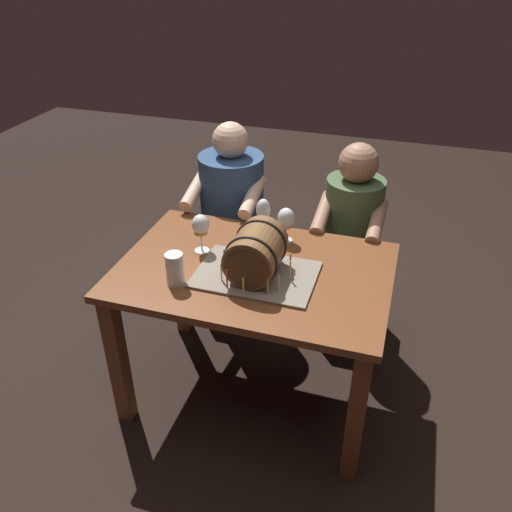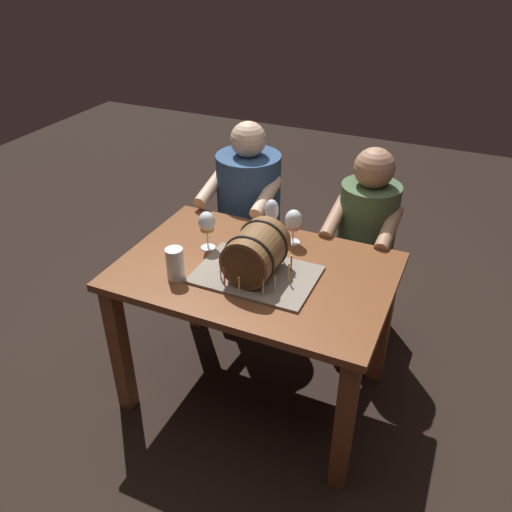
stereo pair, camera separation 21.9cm
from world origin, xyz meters
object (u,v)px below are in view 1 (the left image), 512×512
(dining_table, at_px, (254,292))
(wine_glass_empty, at_px, (263,211))
(barrel_cake, at_px, (256,255))
(wine_glass_amber, at_px, (201,226))
(person_seated_left, at_px, (233,228))
(beer_pint, at_px, (175,270))
(person_seated_right, at_px, (349,253))
(wine_glass_rose, at_px, (286,219))

(dining_table, relative_size, wine_glass_empty, 5.99)
(barrel_cake, height_order, wine_glass_amber, barrel_cake)
(wine_glass_empty, relative_size, person_seated_left, 0.17)
(barrel_cake, distance_m, beer_pint, 0.34)
(wine_glass_amber, relative_size, wine_glass_empty, 0.94)
(wine_glass_amber, height_order, person_seated_left, person_seated_left)
(person_seated_right, bearing_deg, wine_glass_empty, -135.14)
(wine_glass_amber, distance_m, wine_glass_rose, 0.40)
(dining_table, xyz_separation_m, wine_glass_rose, (0.07, 0.27, 0.24))
(wine_glass_empty, bearing_deg, wine_glass_amber, -137.31)
(wine_glass_amber, height_order, wine_glass_empty, wine_glass_empty)
(barrel_cake, distance_m, person_seated_left, 0.85)
(dining_table, xyz_separation_m, beer_pint, (-0.28, -0.21, 0.19))
(wine_glass_amber, xyz_separation_m, person_seated_right, (0.61, 0.59, -0.38))
(wine_glass_rose, xyz_separation_m, wine_glass_empty, (-0.11, 0.01, 0.02))
(wine_glass_amber, relative_size, wine_glass_rose, 1.09)
(dining_table, bearing_deg, person_seated_left, 117.17)
(wine_glass_amber, bearing_deg, person_seated_left, 96.31)
(dining_table, bearing_deg, wine_glass_amber, 166.17)
(dining_table, distance_m, wine_glass_rose, 0.37)
(wine_glass_rose, height_order, wine_glass_empty, wine_glass_empty)
(wine_glass_rose, xyz_separation_m, person_seated_right, (0.27, 0.38, -0.36))
(dining_table, distance_m, person_seated_right, 0.75)
(wine_glass_empty, xyz_separation_m, person_seated_right, (0.38, 0.38, -0.38))
(person_seated_left, bearing_deg, wine_glass_amber, -83.69)
(dining_table, bearing_deg, wine_glass_rose, 75.43)
(wine_glass_empty, bearing_deg, dining_table, -81.45)
(barrel_cake, relative_size, beer_pint, 3.56)
(wine_glass_amber, xyz_separation_m, person_seated_left, (-0.07, 0.59, -0.33))
(beer_pint, bearing_deg, wine_glass_rose, 54.02)
(wine_glass_amber, distance_m, beer_pint, 0.28)
(wine_glass_amber, distance_m, person_seated_right, 0.93)
(wine_glass_empty, bearing_deg, beer_pint, -115.82)
(beer_pint, height_order, person_seated_right, person_seated_right)
(wine_glass_empty, distance_m, person_seated_left, 0.59)
(wine_glass_rose, relative_size, person_seated_left, 0.15)
(barrel_cake, bearing_deg, beer_pint, -153.22)
(person_seated_left, bearing_deg, dining_table, -62.83)
(barrel_cake, relative_size, person_seated_right, 0.45)
(wine_glass_rose, bearing_deg, person_seated_left, 136.68)
(dining_table, height_order, person_seated_right, person_seated_right)
(barrel_cake, distance_m, wine_glass_rose, 0.33)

